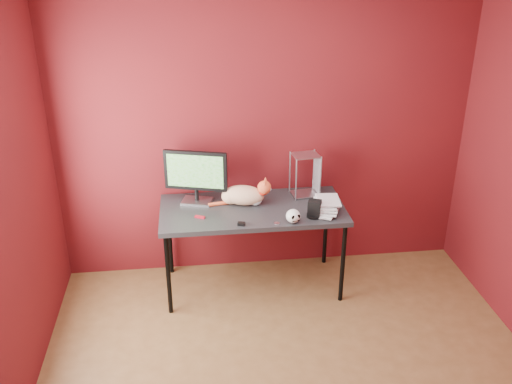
{
  "coord_description": "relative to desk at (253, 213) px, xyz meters",
  "views": [
    {
      "loc": [
        -0.62,
        -2.76,
        2.81
      ],
      "look_at": [
        -0.15,
        1.15,
        0.99
      ],
      "focal_mm": 40.0,
      "sensor_mm": 36.0,
      "label": 1
    }
  ],
  "objects": [
    {
      "name": "monitor",
      "position": [
        -0.45,
        0.16,
        0.3
      ],
      "size": [
        0.51,
        0.23,
        0.45
      ],
      "rotation": [
        0.0,
        0.0,
        -0.28
      ],
      "color": "#B7B7BC",
      "rests_on": "desk"
    },
    {
      "name": "washer",
      "position": [
        0.16,
        -0.29,
        0.05
      ],
      "size": [
        0.04,
        0.04,
        0.0
      ],
      "primitive_type": "cylinder",
      "color": "#B7B7BC",
      "rests_on": "desk"
    },
    {
      "name": "book_stack",
      "position": [
        0.49,
        -0.11,
        0.66
      ],
      "size": [
        0.27,
        0.3,
        1.21
      ],
      "rotation": [
        0.0,
        0.0,
        -0.3
      ],
      "color": "beige",
      "rests_on": "desk"
    },
    {
      "name": "wire_rack",
      "position": [
        0.47,
        0.2,
        0.24
      ],
      "size": [
        0.24,
        0.2,
        0.37
      ],
      "rotation": [
        0.0,
        0.0,
        0.13
      ],
      "color": "#B7B7BC",
      "rests_on": "desk"
    },
    {
      "name": "black_gadget",
      "position": [
        -0.12,
        -0.29,
        0.06
      ],
      "size": [
        0.06,
        0.05,
        0.03
      ],
      "primitive_type": "cube",
      "rotation": [
        0.0,
        0.0,
        -0.32
      ],
      "color": "black",
      "rests_on": "desk"
    },
    {
      "name": "room",
      "position": [
        0.15,
        -1.37,
        0.75
      ],
      "size": [
        3.52,
        3.52,
        2.61
      ],
      "color": "brown",
      "rests_on": "ground"
    },
    {
      "name": "speaker",
      "position": [
        0.47,
        -0.21,
        0.11
      ],
      "size": [
        0.12,
        0.12,
        0.14
      ],
      "rotation": [
        0.0,
        0.0,
        -0.39
      ],
      "color": "black",
      "rests_on": "desk"
    },
    {
      "name": "skull_mug",
      "position": [
        0.28,
        -0.29,
        0.11
      ],
      "size": [
        0.11,
        0.12,
        0.11
      ],
      "rotation": [
        0.0,
        0.0,
        0.28
      ],
      "color": "silver",
      "rests_on": "desk"
    },
    {
      "name": "cat",
      "position": [
        -0.06,
        0.08,
        0.13
      ],
      "size": [
        0.51,
        0.27,
        0.24
      ],
      "rotation": [
        0.0,
        0.0,
        -0.27
      ],
      "color": "#C06628",
      "rests_on": "desk"
    },
    {
      "name": "desk",
      "position": [
        0.0,
        0.0,
        0.0
      ],
      "size": [
        1.5,
        0.7,
        0.75
      ],
      "color": "black",
      "rests_on": "ground"
    },
    {
      "name": "pocket_knife",
      "position": [
        -0.43,
        -0.13,
        0.06
      ],
      "size": [
        0.08,
        0.05,
        0.02
      ],
      "primitive_type": "cube",
      "rotation": [
        0.0,
        0.0,
        -0.43
      ],
      "color": "#A40C1C",
      "rests_on": "desk"
    }
  ]
}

